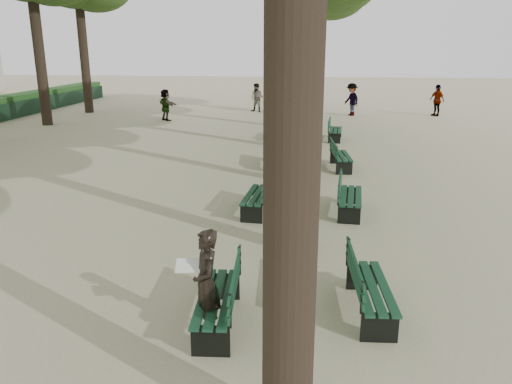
# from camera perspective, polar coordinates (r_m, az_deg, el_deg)

# --- Properties ---
(ground) EXTENTS (120.00, 120.00, 0.00)m
(ground) POSITION_cam_1_polar(r_m,az_deg,el_deg) (7.68, -7.27, -14.92)
(ground) COLOR #B2AC87
(ground) RESTS_ON ground
(bench_left_0) EXTENTS (0.69, 1.83, 0.92)m
(bench_left_0) POSITION_cam_1_polar(r_m,az_deg,el_deg) (7.53, -4.43, -13.10)
(bench_left_0) COLOR black
(bench_left_0) RESTS_ON ground
(bench_left_1) EXTENTS (0.69, 1.83, 0.92)m
(bench_left_1) POSITION_cam_1_polar(r_m,az_deg,el_deg) (12.27, 0.13, -1.13)
(bench_left_1) COLOR black
(bench_left_1) RESTS_ON ground
(bench_left_2) EXTENTS (0.76, 1.85, 0.92)m
(bench_left_2) POSITION_cam_1_polar(r_m,az_deg,el_deg) (16.97, 1.99, 3.84)
(bench_left_2) COLOR black
(bench_left_2) RESTS_ON ground
(bench_left_3) EXTENTS (0.73, 1.84, 0.92)m
(bench_left_3) POSITION_cam_1_polar(r_m,az_deg,el_deg) (21.89, 3.07, 6.69)
(bench_left_3) COLOR black
(bench_left_3) RESTS_ON ground
(bench_right_0) EXTENTS (0.69, 1.83, 0.92)m
(bench_right_0) POSITION_cam_1_polar(r_m,az_deg,el_deg) (7.99, 12.94, -11.64)
(bench_right_0) COLOR black
(bench_right_0) RESTS_ON ground
(bench_right_1) EXTENTS (0.72, 1.84, 0.92)m
(bench_right_1) POSITION_cam_1_polar(r_m,az_deg,el_deg) (12.41, 10.69, -1.21)
(bench_right_1) COLOR black
(bench_right_1) RESTS_ON ground
(bench_right_2) EXTENTS (0.73, 1.84, 0.92)m
(bench_right_2) POSITION_cam_1_polar(r_m,az_deg,el_deg) (16.86, 9.68, 3.53)
(bench_right_2) COLOR black
(bench_right_2) RESTS_ON ground
(bench_right_3) EXTENTS (0.70, 1.84, 0.92)m
(bench_right_3) POSITION_cam_1_polar(r_m,az_deg,el_deg) (22.04, 9.03, 6.58)
(bench_right_3) COLOR black
(bench_right_3) RESTS_ON ground
(man_with_map) EXTENTS (0.70, 0.71, 1.58)m
(man_with_map) POSITION_cam_1_polar(r_m,az_deg,el_deg) (7.09, -5.70, -10.36)
(man_with_map) COLOR black
(man_with_map) RESTS_ON ground
(pedestrian_c) EXTENTS (0.86, 1.08, 1.80)m
(pedestrian_c) POSITION_cam_1_polar(r_m,az_deg,el_deg) (31.14, 19.96, 9.82)
(pedestrian_c) COLOR #262628
(pedestrian_c) RESTS_ON ground
(pedestrian_a) EXTENTS (0.91, 0.60, 1.73)m
(pedestrian_a) POSITION_cam_1_polar(r_m,az_deg,el_deg) (31.12, 0.12, 10.72)
(pedestrian_a) COLOR #262628
(pedestrian_a) RESTS_ON ground
(pedestrian_d) EXTENTS (0.78, 0.94, 1.81)m
(pedestrian_d) POSITION_cam_1_polar(r_m,az_deg,el_deg) (35.18, 3.37, 11.42)
(pedestrian_d) COLOR #262628
(pedestrian_d) RESTS_ON ground
(pedestrian_b) EXTENTS (0.93, 1.22, 1.86)m
(pedestrian_b) POSITION_cam_1_polar(r_m,az_deg,el_deg) (30.00, 10.87, 10.34)
(pedestrian_b) COLOR #262628
(pedestrian_b) RESTS_ON ground
(pedestrian_e) EXTENTS (1.38, 1.32, 1.69)m
(pedestrian_e) POSITION_cam_1_polar(r_m,az_deg,el_deg) (27.97, -10.29, 9.77)
(pedestrian_e) COLOR #262628
(pedestrian_e) RESTS_ON ground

